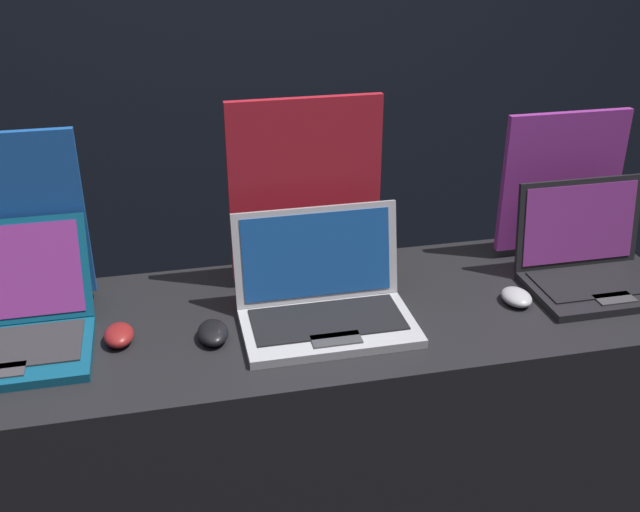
% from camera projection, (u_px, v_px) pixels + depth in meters
% --- Properties ---
extents(wall_back, '(8.00, 0.05, 2.80)m').
position_uv_depth(wall_back, '(233.00, 8.00, 2.94)').
color(wall_back, black).
rests_on(wall_back, ground_plane).
extents(display_counter, '(1.86, 0.59, 0.91)m').
position_uv_depth(display_counter, '(317.00, 460.00, 2.00)').
color(display_counter, black).
rests_on(display_counter, ground_plane).
extents(laptop_front, '(0.36, 0.34, 0.25)m').
position_uv_depth(laptop_front, '(6.00, 322.00, 1.64)').
color(laptop_front, '#0F5170').
rests_on(laptop_front, display_counter).
extents(mouse_front, '(0.07, 0.09, 0.04)m').
position_uv_depth(mouse_front, '(119.00, 335.00, 1.67)').
color(mouse_front, maroon).
rests_on(mouse_front, display_counter).
extents(promo_stand_front, '(0.36, 0.07, 0.43)m').
position_uv_depth(promo_stand_front, '(6.00, 228.00, 1.73)').
color(promo_stand_front, black).
rests_on(promo_stand_front, display_counter).
extents(laptop_middle, '(0.40, 0.28, 0.25)m').
position_uv_depth(laptop_middle, '(324.00, 298.00, 1.74)').
color(laptop_middle, '#B7B7BC').
rests_on(laptop_middle, display_counter).
extents(mouse_middle, '(0.07, 0.10, 0.04)m').
position_uv_depth(mouse_middle, '(213.00, 332.00, 1.68)').
color(mouse_middle, black).
rests_on(mouse_middle, display_counter).
extents(promo_stand_middle, '(0.38, 0.07, 0.48)m').
position_uv_depth(promo_stand_middle, '(305.00, 197.00, 1.84)').
color(promo_stand_middle, black).
rests_on(promo_stand_middle, display_counter).
extents(laptop_back, '(0.34, 0.27, 0.25)m').
position_uv_depth(laptop_back, '(590.00, 263.00, 1.90)').
color(laptop_back, black).
rests_on(laptop_back, display_counter).
extents(mouse_back, '(0.07, 0.09, 0.03)m').
position_uv_depth(mouse_back, '(516.00, 297.00, 1.83)').
color(mouse_back, '#B2B2B7').
rests_on(mouse_back, display_counter).
extents(promo_stand_back, '(0.34, 0.07, 0.40)m').
position_uv_depth(promo_stand_back, '(561.00, 188.00, 2.01)').
color(promo_stand_back, black).
rests_on(promo_stand_back, display_counter).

